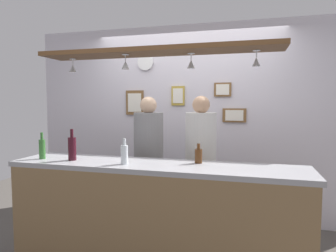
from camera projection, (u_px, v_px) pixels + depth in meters
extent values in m
cube|color=silver|center=(187.00, 122.00, 4.08)|extent=(4.40, 0.06, 2.60)
cube|color=#99999E|center=(155.00, 166.00, 2.71)|extent=(2.70, 0.55, 0.04)
cube|color=olive|center=(146.00, 232.00, 2.51)|extent=(2.65, 0.04, 0.97)
cube|color=brown|center=(156.00, 51.00, 2.68)|extent=(2.20, 0.36, 0.04)
cylinder|color=silver|center=(73.00, 59.00, 2.98)|extent=(0.06, 0.06, 0.00)
cylinder|color=silver|center=(73.00, 62.00, 2.99)|extent=(0.01, 0.01, 0.06)
cone|color=silver|center=(73.00, 68.00, 2.99)|extent=(0.07, 0.07, 0.08)
cylinder|color=silver|center=(125.00, 55.00, 2.71)|extent=(0.06, 0.06, 0.00)
cylinder|color=silver|center=(125.00, 58.00, 2.71)|extent=(0.01, 0.01, 0.06)
cone|color=silver|center=(125.00, 65.00, 2.72)|extent=(0.07, 0.07, 0.08)
cylinder|color=silver|center=(191.00, 54.00, 2.66)|extent=(0.06, 0.06, 0.00)
cylinder|color=silver|center=(191.00, 57.00, 2.66)|extent=(0.01, 0.01, 0.06)
cone|color=silver|center=(191.00, 64.00, 2.66)|extent=(0.07, 0.07, 0.08)
cylinder|color=silver|center=(256.00, 51.00, 2.50)|extent=(0.06, 0.06, 0.00)
cylinder|color=silver|center=(256.00, 54.00, 2.51)|extent=(0.01, 0.01, 0.06)
cone|color=silver|center=(256.00, 62.00, 2.51)|extent=(0.07, 0.07, 0.08)
cube|color=#2D334C|center=(149.00, 203.00, 3.52)|extent=(0.17, 0.18, 0.78)
cylinder|color=gray|center=(149.00, 142.00, 3.47)|extent=(0.34, 0.34, 0.68)
sphere|color=beige|center=(148.00, 105.00, 3.43)|extent=(0.19, 0.19, 0.19)
cube|color=#2D334C|center=(200.00, 208.00, 3.36)|extent=(0.17, 0.18, 0.78)
cylinder|color=white|center=(201.00, 143.00, 3.31)|extent=(0.34, 0.34, 0.68)
sphere|color=tan|center=(201.00, 105.00, 3.27)|extent=(0.19, 0.19, 0.19)
cylinder|color=#512D14|center=(198.00, 156.00, 2.73)|extent=(0.07, 0.07, 0.13)
cylinder|color=#512D14|center=(199.00, 146.00, 2.72)|extent=(0.03, 0.03, 0.05)
cylinder|color=silver|center=(124.00, 155.00, 2.69)|extent=(0.06, 0.06, 0.17)
cylinder|color=silver|center=(124.00, 142.00, 2.68)|extent=(0.03, 0.03, 0.06)
cylinder|color=#336B2D|center=(42.00, 149.00, 2.94)|extent=(0.06, 0.06, 0.19)
cylinder|color=#336B2D|center=(42.00, 136.00, 2.93)|extent=(0.03, 0.03, 0.07)
cylinder|color=#380F19|center=(72.00, 149.00, 2.87)|extent=(0.08, 0.08, 0.22)
cylinder|color=#380F19|center=(72.00, 133.00, 2.86)|extent=(0.03, 0.03, 0.08)
cube|color=brown|center=(223.00, 90.00, 3.88)|extent=(0.22, 0.02, 0.18)
cube|color=white|center=(223.00, 90.00, 3.87)|extent=(0.17, 0.01, 0.14)
cube|color=brown|center=(135.00, 103.00, 4.22)|extent=(0.26, 0.02, 0.34)
cube|color=white|center=(135.00, 103.00, 4.21)|extent=(0.20, 0.01, 0.26)
cube|color=#B29338|center=(178.00, 96.00, 4.05)|extent=(0.18, 0.02, 0.26)
cube|color=white|center=(178.00, 96.00, 4.04)|extent=(0.14, 0.01, 0.20)
cube|color=brown|center=(234.00, 115.00, 3.87)|extent=(0.30, 0.02, 0.18)
cube|color=white|center=(234.00, 115.00, 3.86)|extent=(0.23, 0.01, 0.14)
cylinder|color=white|center=(145.00, 62.00, 4.13)|extent=(0.22, 0.03, 0.22)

